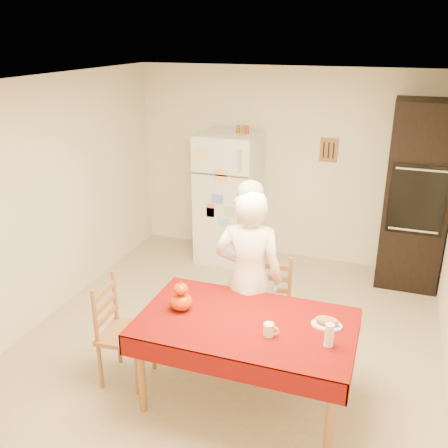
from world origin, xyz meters
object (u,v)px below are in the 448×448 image
at_px(chair_left, 118,327).
at_px(coffee_mug, 269,330).
at_px(refrigerator, 229,198).
at_px(bread_plate, 327,325).
at_px(oven_cabinet, 416,196).
at_px(seated_woman, 249,279).
at_px(chair_far, 268,303).
at_px(dining_table, 246,329).
at_px(pumpkin_lower, 181,302).
at_px(wine_glass, 329,335).

distance_m(chair_left, coffee_mug, 1.37).
height_order(refrigerator, bread_plate, refrigerator).
height_order(oven_cabinet, seated_woman, oven_cabinet).
distance_m(refrigerator, chair_far, 2.18).
distance_m(refrigerator, dining_table, 2.84).
height_order(seated_woman, pumpkin_lower, seated_woman).
distance_m(dining_table, pumpkin_lower, 0.57).
relative_size(chair_left, bread_plate, 3.96).
xyz_separation_m(refrigerator, chair_far, (1.03, -1.89, -0.34)).
relative_size(oven_cabinet, bread_plate, 9.17).
height_order(coffee_mug, wine_glass, wine_glass).
distance_m(chair_far, coffee_mug, 0.96).
bearing_deg(pumpkin_lower, coffee_mug, -9.70).
bearing_deg(refrigerator, chair_left, -91.70).
bearing_deg(bread_plate, pumpkin_lower, -173.23).
xyz_separation_m(seated_woman, wine_glass, (0.80, -0.66, 0.01)).
distance_m(dining_table, wine_glass, 0.69).
bearing_deg(dining_table, pumpkin_lower, -179.91).
height_order(oven_cabinet, chair_left, oven_cabinet).
relative_size(coffee_mug, wine_glass, 0.57).
distance_m(chair_left, seated_woman, 1.21).
height_order(refrigerator, chair_far, refrigerator).
relative_size(oven_cabinet, chair_left, 2.32).
bearing_deg(oven_cabinet, chair_left, -130.55).
distance_m(refrigerator, oven_cabinet, 2.29).
distance_m(refrigerator, seated_woman, 2.28).
bearing_deg(coffee_mug, pumpkin_lower, 170.30).
bearing_deg(bread_plate, wine_glass, -78.61).
height_order(seated_woman, wine_glass, seated_woman).
bearing_deg(chair_far, refrigerator, 114.23).
relative_size(seated_woman, coffee_mug, 16.87).
bearing_deg(oven_cabinet, coffee_mug, -109.92).
height_order(dining_table, chair_left, chair_left).
xyz_separation_m(dining_table, pumpkin_lower, (-0.55, -0.00, 0.14)).
bearing_deg(dining_table, chair_left, -176.33).
distance_m(pumpkin_lower, wine_glass, 1.22).
relative_size(seated_woman, pumpkin_lower, 9.05).
relative_size(seated_woman, bread_plate, 7.03).
xyz_separation_m(wine_glass, bread_plate, (-0.05, 0.25, -0.08)).
relative_size(chair_far, wine_glass, 5.40).
bearing_deg(coffee_mug, bread_plate, 34.51).
bearing_deg(coffee_mug, dining_table, 148.57).
relative_size(chair_far, seated_woman, 0.56).
bearing_deg(bread_plate, oven_cabinet, 76.13).
xyz_separation_m(chair_left, pumpkin_lower, (0.57, 0.07, 0.32)).
bearing_deg(chair_far, dining_table, -93.85).
distance_m(wine_glass, bread_plate, 0.27).
distance_m(seated_woman, wine_glass, 1.03).
bearing_deg(bread_plate, seated_woman, 151.55).
bearing_deg(seated_woman, dining_table, 96.56).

